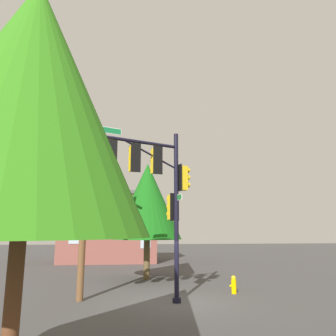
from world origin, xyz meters
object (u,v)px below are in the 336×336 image
Objects in this scene: signal_pole_assembly at (138,175)px; brick_building at (110,227)px; fire_hydrant at (234,285)px; utility_pole at (85,195)px; tree_near at (147,201)px; tree_mid at (30,100)px.

signal_pole_assembly reaches higher than brick_building.
brick_building is at bearing -67.87° from fire_hydrant.
tree_near is at bearing -117.94° from utility_pole.
tree_near reaches higher than fire_hydrant.
brick_building is at bearing -75.77° from tree_near.
utility_pole reaches higher than brick_building.
signal_pole_assembly is 2.88m from utility_pole.
fire_hydrant is at bearing -173.02° from utility_pole.
tree_near is at bearing -101.50° from tree_mid.
tree_near is 12.71m from brick_building.
tree_near is 15.05m from tree_mid.
signal_pole_assembly is at bearing 148.89° from utility_pole.
utility_pole reaches higher than fire_hydrant.
fire_hydrant is 12.91m from tree_mid.
utility_pole is (2.38, -1.44, -0.75)m from signal_pole_assembly.
signal_pole_assembly is 19.82m from brick_building.
signal_pole_assembly is at bearing 96.82° from brick_building.
utility_pole is at bearing 89.88° from brick_building.
utility_pole is 1.10× the size of tree_mid.
tree_near is (3.93, -5.05, 4.42)m from fire_hydrant.
fire_hydrant is 0.09× the size of brick_building.
signal_pole_assembly is 0.83× the size of utility_pole.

